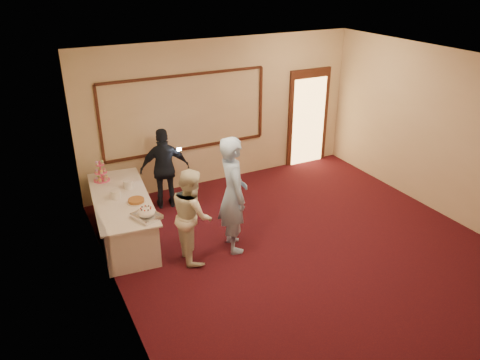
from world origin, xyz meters
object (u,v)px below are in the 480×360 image
(plate_stack_b, at_px, (128,184))
(guest, at_px, (165,169))
(tart, at_px, (136,201))
(woman, at_px, (192,215))
(plate_stack_a, at_px, (116,194))
(man, at_px, (233,195))
(pavlova_tray, at_px, (146,214))
(cupcake_stand, at_px, (101,173))
(buffet_table, at_px, (123,217))

(plate_stack_b, bearing_deg, guest, 29.95)
(tart, relative_size, woman, 0.20)
(plate_stack_a, distance_m, woman, 1.42)
(tart, distance_m, man, 1.59)
(plate_stack_a, distance_m, guest, 1.34)
(pavlova_tray, height_order, tart, pavlova_tray)
(cupcake_stand, height_order, guest, guest)
(pavlova_tray, distance_m, tart, 0.57)
(buffet_table, xyz_separation_m, woman, (0.84, -1.09, 0.38))
(pavlova_tray, height_order, woman, woman)
(plate_stack_a, bearing_deg, tart, -49.45)
(pavlova_tray, relative_size, tart, 1.65)
(man, bearing_deg, woman, 96.75)
(buffet_table, bearing_deg, guest, 36.19)
(woman, bearing_deg, man, -86.98)
(tart, bearing_deg, cupcake_stand, 106.01)
(cupcake_stand, bearing_deg, woman, -62.84)
(guest, bearing_deg, tart, 63.48)
(pavlova_tray, bearing_deg, tart, 90.18)
(pavlova_tray, distance_m, plate_stack_b, 1.15)
(pavlova_tray, bearing_deg, woman, -18.68)
(cupcake_stand, distance_m, man, 2.56)
(plate_stack_b, xyz_separation_m, man, (1.32, -1.41, 0.13))
(plate_stack_b, bearing_deg, cupcake_stand, 123.41)
(man, relative_size, guest, 1.23)
(plate_stack_b, xyz_separation_m, guest, (0.82, 0.47, -0.05))
(cupcake_stand, bearing_deg, buffet_table, -80.31)
(buffet_table, xyz_separation_m, tart, (0.18, -0.30, 0.41))
(pavlova_tray, height_order, plate_stack_b, pavlova_tray)
(plate_stack_b, distance_m, tart, 0.59)
(pavlova_tray, height_order, plate_stack_a, pavlova_tray)
(plate_stack_b, height_order, guest, guest)
(plate_stack_b, distance_m, man, 1.94)
(plate_stack_b, height_order, tart, plate_stack_b)
(plate_stack_a, relative_size, guest, 0.11)
(cupcake_stand, xyz_separation_m, guest, (1.16, -0.05, -0.13))
(cupcake_stand, bearing_deg, pavlova_tray, -79.20)
(woman, bearing_deg, guest, 0.11)
(pavlova_tray, distance_m, woman, 0.70)
(cupcake_stand, bearing_deg, tart, -73.99)
(buffet_table, xyz_separation_m, plate_stack_b, (0.21, 0.28, 0.46))
(buffet_table, relative_size, pavlova_tray, 4.82)
(guest, bearing_deg, plate_stack_a, 46.81)
(tart, xyz_separation_m, man, (1.35, -0.83, 0.18))
(pavlova_tray, height_order, man, man)
(man, bearing_deg, buffet_table, 63.30)
(plate_stack_b, height_order, woman, woman)
(cupcake_stand, bearing_deg, guest, -2.69)
(cupcake_stand, height_order, plate_stack_b, cupcake_stand)
(plate_stack_a, height_order, guest, guest)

